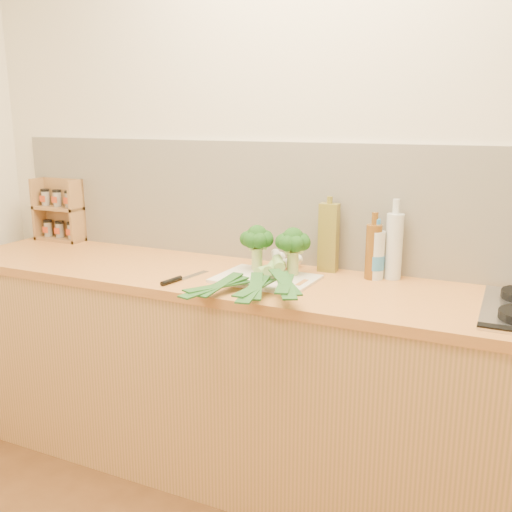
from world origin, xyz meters
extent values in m
plane|color=beige|center=(0.00, 1.50, 1.30)|extent=(3.50, 0.00, 3.50)
cube|color=silver|center=(0.00, 1.49, 1.17)|extent=(3.20, 0.02, 0.54)
cube|color=tan|center=(0.00, 1.20, 0.43)|extent=(3.20, 0.60, 0.86)
cube|color=#CC783C|center=(0.00, 1.20, 0.88)|extent=(3.20, 0.62, 0.04)
cube|color=silver|center=(-0.09, 1.19, 0.91)|extent=(0.41, 0.31, 0.01)
cylinder|color=#A9C170|center=(-0.17, 1.28, 0.96)|extent=(0.05, 0.05, 0.09)
sphere|color=#0F340E|center=(-0.17, 1.28, 1.06)|extent=(0.09, 0.09, 0.09)
sphere|color=#0F340E|center=(-0.13, 1.28, 1.05)|extent=(0.07, 0.07, 0.07)
sphere|color=#0F340E|center=(-0.15, 1.31, 1.05)|extent=(0.07, 0.07, 0.07)
sphere|color=#0F340E|center=(-0.18, 1.32, 1.05)|extent=(0.07, 0.07, 0.07)
sphere|color=#0F340E|center=(-0.21, 1.30, 1.05)|extent=(0.07, 0.07, 0.07)
sphere|color=#0F340E|center=(-0.21, 1.26, 1.05)|extent=(0.07, 0.07, 0.07)
sphere|color=#0F340E|center=(-0.18, 1.24, 1.05)|extent=(0.07, 0.07, 0.07)
sphere|color=#0F340E|center=(-0.15, 1.25, 1.05)|extent=(0.07, 0.07, 0.07)
cylinder|color=#A9C170|center=(-0.01, 1.27, 0.96)|extent=(0.05, 0.05, 0.10)
sphere|color=#0F340E|center=(-0.01, 1.27, 1.07)|extent=(0.09, 0.09, 0.09)
sphere|color=#0F340E|center=(0.03, 1.27, 1.05)|extent=(0.07, 0.07, 0.07)
sphere|color=#0F340E|center=(0.02, 1.31, 1.05)|extent=(0.07, 0.07, 0.07)
sphere|color=#0F340E|center=(-0.02, 1.31, 1.05)|extent=(0.07, 0.07, 0.07)
sphere|color=#0F340E|center=(-0.04, 1.29, 1.05)|extent=(0.07, 0.07, 0.07)
sphere|color=#0F340E|center=(-0.04, 1.26, 1.05)|extent=(0.07, 0.07, 0.07)
sphere|color=#0F340E|center=(-0.02, 1.23, 1.05)|extent=(0.07, 0.07, 0.07)
sphere|color=#0F340E|center=(0.02, 1.24, 1.05)|extent=(0.07, 0.07, 0.07)
cylinder|color=white|center=(-0.06, 1.38, 0.93)|extent=(0.07, 0.14, 0.04)
cylinder|color=#75A452|center=(-0.10, 1.24, 0.93)|extent=(0.08, 0.17, 0.04)
cube|color=#1A4B1C|center=(-0.17, 0.93, 0.93)|extent=(0.16, 0.29, 0.02)
cube|color=#1A4B1C|center=(-0.18, 0.91, 0.94)|extent=(0.13, 0.34, 0.01)
cube|color=#1A4B1C|center=(-0.17, 0.94, 0.94)|extent=(0.06, 0.28, 0.02)
cylinder|color=white|center=(-0.10, 1.34, 0.95)|extent=(0.06, 0.12, 0.04)
cylinder|color=#75A452|center=(-0.07, 1.21, 0.95)|extent=(0.07, 0.15, 0.04)
cube|color=#1A4B1C|center=(-0.01, 0.92, 0.95)|extent=(0.05, 0.30, 0.02)
cube|color=#1A4B1C|center=(-0.01, 0.90, 0.95)|extent=(0.12, 0.34, 0.01)
cube|color=#1A4B1C|center=(-0.02, 0.93, 0.96)|extent=(0.15, 0.28, 0.02)
cylinder|color=white|center=(-0.10, 1.32, 0.97)|extent=(0.09, 0.12, 0.04)
cylinder|color=#75A452|center=(-0.04, 1.21, 0.97)|extent=(0.10, 0.14, 0.04)
cube|color=#1A4B1C|center=(0.09, 0.95, 0.97)|extent=(0.13, 0.30, 0.02)
cube|color=#1A4B1C|center=(0.10, 0.94, 0.97)|extent=(0.20, 0.33, 0.01)
cube|color=#1A4B1C|center=(0.08, 0.96, 0.97)|extent=(0.21, 0.25, 0.02)
cube|color=silver|center=(-0.39, 1.12, 0.90)|extent=(0.06, 0.17, 0.00)
cylinder|color=black|center=(-0.42, 0.99, 0.91)|extent=(0.04, 0.11, 0.02)
cube|color=#9E6843|center=(-1.40, 1.47, 1.06)|extent=(0.27, 0.02, 0.33)
cube|color=#9E6843|center=(-1.40, 1.43, 0.91)|extent=(0.27, 0.11, 0.02)
cube|color=#9E6843|center=(-1.40, 1.43, 1.08)|extent=(0.27, 0.11, 0.02)
cube|color=#9E6843|center=(-1.53, 1.43, 1.06)|extent=(0.02, 0.11, 0.33)
cube|color=#9E6843|center=(-1.28, 1.43, 1.06)|extent=(0.02, 0.11, 0.33)
cylinder|color=gray|center=(-1.49, 1.43, 0.95)|extent=(0.04, 0.04, 0.08)
cylinder|color=gray|center=(-1.40, 1.43, 0.95)|extent=(0.04, 0.04, 0.08)
cylinder|color=gray|center=(-1.32, 1.43, 0.95)|extent=(0.04, 0.04, 0.08)
cylinder|color=gray|center=(-1.49, 1.43, 1.12)|extent=(0.04, 0.04, 0.08)
cylinder|color=gray|center=(-1.40, 1.43, 1.12)|extent=(0.04, 0.04, 0.08)
cylinder|color=gray|center=(-1.32, 1.43, 1.12)|extent=(0.04, 0.04, 0.08)
cube|color=olive|center=(0.09, 1.42, 1.05)|extent=(0.08, 0.05, 0.29)
cylinder|color=olive|center=(0.09, 1.42, 1.21)|extent=(0.02, 0.02, 0.03)
cylinder|color=silver|center=(0.37, 1.43, 1.03)|extent=(0.07, 0.07, 0.27)
cylinder|color=silver|center=(0.37, 1.43, 1.20)|extent=(0.03, 0.03, 0.06)
cylinder|color=brown|center=(0.30, 1.39, 1.01)|extent=(0.06, 0.06, 0.22)
cylinder|color=brown|center=(0.30, 1.39, 1.15)|extent=(0.03, 0.03, 0.05)
cylinder|color=silver|center=(0.30, 1.40, 1.00)|extent=(0.08, 0.08, 0.20)
cylinder|color=silver|center=(0.30, 1.40, 1.11)|extent=(0.03, 0.03, 0.03)
cylinder|color=#3787CF|center=(0.30, 1.40, 0.97)|extent=(0.08, 0.08, 0.06)
camera|label=1|loc=(0.80, -0.85, 1.55)|focal=40.00mm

